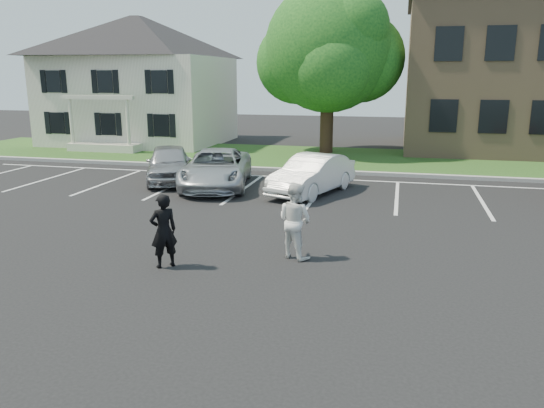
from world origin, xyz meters
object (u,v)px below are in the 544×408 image
object	(u,v)px
man_white_shirt	(295,220)
car_white_sedan	(312,174)
house	(140,80)
man_black_suit	(164,231)
tree	(330,51)
car_silver_west	(169,163)
car_silver_minivan	(216,169)

from	to	relation	value
man_white_shirt	car_white_sedan	xyz separation A→B (m)	(-0.74, 6.90, -0.20)
house	man_black_suit	bearing A→B (deg)	-61.83
tree	car_silver_west	xyz separation A→B (m)	(-5.11, -9.17, -4.62)
man_white_shirt	car_silver_minivan	world-z (taller)	man_white_shirt
house	car_silver_minivan	world-z (taller)	house
house	tree	distance (m)	12.28
house	tree	world-z (taller)	tree
house	man_white_shirt	size ratio (longest dim) A/B	5.77
man_black_suit	car_silver_minivan	bearing A→B (deg)	-121.98
car_silver_minivan	car_silver_west	bearing A→B (deg)	152.68
house	car_silver_minivan	bearing A→B (deg)	-52.46
man_white_shirt	tree	bearing A→B (deg)	-55.58
house	man_black_suit	size ratio (longest dim) A/B	6.20
house	car_silver_west	xyz separation A→B (m)	(6.90, -11.23, -3.10)
house	car_silver_west	distance (m)	13.54
man_black_suit	car_white_sedan	size ratio (longest dim) A/B	0.40
man_black_suit	car_white_sedan	world-z (taller)	man_black_suit
car_silver_west	car_silver_minivan	xyz separation A→B (m)	(2.20, -0.61, -0.02)
car_silver_minivan	man_black_suit	bearing A→B (deg)	-90.01
house	car_silver_minivan	xyz separation A→B (m)	(9.10, -11.84, -3.12)
man_white_shirt	car_silver_west	bearing A→B (deg)	-20.12
tree	man_white_shirt	world-z (taller)	tree
tree	man_white_shirt	xyz separation A→B (m)	(1.54, -16.92, -4.46)
man_black_suit	car_silver_minivan	distance (m)	8.64
man_black_suit	man_white_shirt	xyz separation A→B (m)	(2.68, 1.32, 0.06)
man_black_suit	man_white_shirt	distance (m)	2.98
man_white_shirt	car_white_sedan	size ratio (longest dim) A/B	0.43
tree	man_black_suit	distance (m)	18.82
man_black_suit	car_silver_west	bearing A→B (deg)	-110.15
house	car_silver_minivan	size ratio (longest dim) A/B	2.01
car_white_sedan	car_silver_minivan	bearing A→B (deg)	-164.43
tree	man_white_shirt	size ratio (longest dim) A/B	4.93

